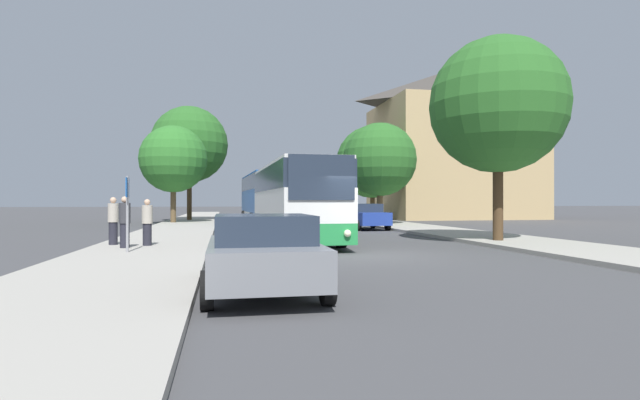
# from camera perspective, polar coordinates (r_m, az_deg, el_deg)

# --- Properties ---
(ground_plane) EXTENTS (300.00, 300.00, 0.00)m
(ground_plane) POSITION_cam_1_polar(r_m,az_deg,el_deg) (15.88, 5.64, -6.26)
(ground_plane) COLOR #424244
(ground_plane) RESTS_ON ground
(sidewalk_left) EXTENTS (4.00, 120.00, 0.15)m
(sidewalk_left) POSITION_cam_1_polar(r_m,az_deg,el_deg) (15.41, -20.31, -6.15)
(sidewalk_left) COLOR #A39E93
(sidewalk_left) RESTS_ON ground_plane
(sidewalk_right) EXTENTS (4.00, 120.00, 0.15)m
(sidewalk_right) POSITION_cam_1_polar(r_m,az_deg,el_deg) (19.09, 26.28, -4.99)
(sidewalk_right) COLOR #A39E93
(sidewalk_right) RESTS_ON ground_plane
(building_right_background) EXTENTS (14.35, 11.96, 14.99)m
(building_right_background) POSITION_cam_1_polar(r_m,az_deg,el_deg) (52.23, 14.84, 6.23)
(building_right_background) COLOR tan
(building_right_background) RESTS_ON ground_plane
(bus_front) EXTENTS (2.88, 10.86, 3.20)m
(bus_front) POSITION_cam_1_polar(r_m,az_deg,el_deg) (21.05, -2.97, -0.09)
(bus_front) COLOR #238942
(bus_front) RESTS_ON ground_plane
(bus_middle) EXTENTS (3.17, 11.09, 3.53)m
(bus_middle) POSITION_cam_1_polar(r_m,az_deg,el_deg) (34.35, -6.11, 0.16)
(bus_middle) COLOR silver
(bus_middle) RESTS_ON ground_plane
(parked_car_left_curb) EXTENTS (2.12, 3.95, 1.45)m
(parked_car_left_curb) POSITION_cam_1_polar(r_m,az_deg,el_deg) (9.16, -6.59, -5.98)
(parked_car_left_curb) COLOR slate
(parked_car_left_curb) RESTS_ON ground_plane
(parked_car_right_near) EXTENTS (2.14, 4.16, 1.55)m
(parked_car_right_near) POSITION_cam_1_polar(r_m,az_deg,el_deg) (30.12, 5.24, -1.84)
(parked_car_right_near) COLOR #233D9E
(parked_car_right_near) RESTS_ON ground_plane
(parked_car_right_far) EXTENTS (1.94, 4.15, 1.48)m
(parked_car_right_far) POSITION_cam_1_polar(r_m,az_deg,el_deg) (37.06, 2.54, -1.58)
(parked_car_right_far) COLOR #B7B7BC
(parked_car_right_far) RESTS_ON ground_plane
(bus_stop_sign) EXTENTS (0.08, 0.45, 2.31)m
(bus_stop_sign) POSITION_cam_1_polar(r_m,az_deg,el_deg) (16.20, -21.16, -0.49)
(bus_stop_sign) COLOR gray
(bus_stop_sign) RESTS_ON sidewalk_left
(pedestrian_waiting_near) EXTENTS (0.36, 0.36, 1.61)m
(pedestrian_waiting_near) POSITION_cam_1_polar(r_m,az_deg,el_deg) (18.36, -19.14, -2.42)
(pedestrian_waiting_near) COLOR #23232D
(pedestrian_waiting_near) RESTS_ON sidewalk_left
(pedestrian_waiting_far) EXTENTS (0.36, 0.36, 1.70)m
(pedestrian_waiting_far) POSITION_cam_1_polar(r_m,az_deg,el_deg) (17.72, -21.42, -2.34)
(pedestrian_waiting_far) COLOR #23232D
(pedestrian_waiting_far) RESTS_ON sidewalk_left
(pedestrian_walking_back) EXTENTS (0.36, 0.36, 1.69)m
(pedestrian_walking_back) POSITION_cam_1_polar(r_m,az_deg,el_deg) (19.14, -22.56, -2.21)
(pedestrian_walking_back) COLOR #23232D
(pedestrian_walking_back) RESTS_ON sidewalk_left
(tree_left_near) EXTENTS (6.34, 6.34, 9.47)m
(tree_left_near) POSITION_cam_1_polar(r_m,az_deg,el_deg) (43.20, -14.70, 6.16)
(tree_left_near) COLOR #47331E
(tree_left_near) RESTS_ON sidewalk_left
(tree_left_far) EXTENTS (4.91, 4.91, 7.10)m
(tree_left_far) POSITION_cam_1_polar(r_m,az_deg,el_deg) (38.24, -16.42, 4.49)
(tree_left_far) COLOR brown
(tree_left_far) RESTS_ON sidewalk_left
(tree_right_near) EXTENTS (6.20, 6.20, 8.03)m
(tree_right_near) POSITION_cam_1_polar(r_m,az_deg,el_deg) (43.14, 6.01, 4.34)
(tree_right_near) COLOR #47331E
(tree_right_near) RESTS_ON sidewalk_right
(tree_right_mid) EXTENTS (5.39, 5.39, 8.06)m
(tree_right_mid) POSITION_cam_1_polar(r_m,az_deg,el_deg) (21.31, 19.66, 10.16)
(tree_right_mid) COLOR #47331E
(tree_right_mid) RESTS_ON sidewalk_right
(tree_right_far) EXTENTS (5.02, 5.02, 6.91)m
(tree_right_far) POSITION_cam_1_polar(r_m,az_deg,el_deg) (34.39, 6.86, 4.60)
(tree_right_far) COLOR brown
(tree_right_far) RESTS_ON sidewalk_right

